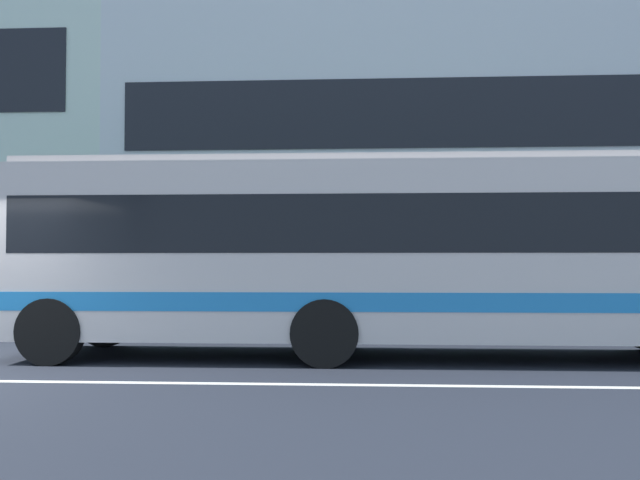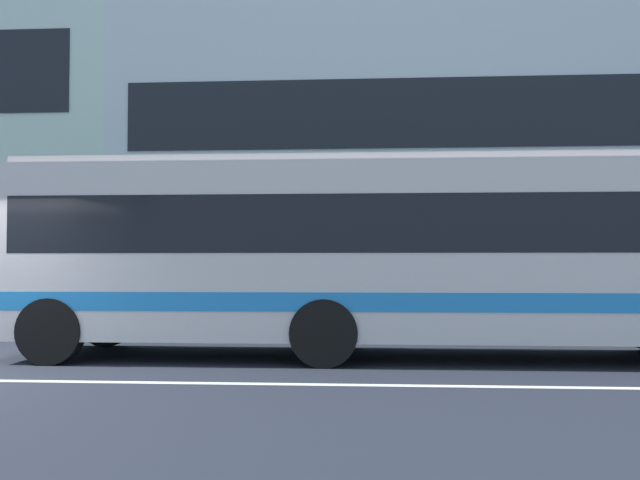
{
  "view_description": "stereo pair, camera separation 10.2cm",
  "coord_description": "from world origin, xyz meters",
  "views": [
    {
      "loc": [
        5.53,
        -8.63,
        1.53
      ],
      "look_at": [
        4.86,
        2.74,
        1.91
      ],
      "focal_mm": 38.59,
      "sensor_mm": 36.0,
      "label": 1
    },
    {
      "loc": [
        5.63,
        -8.63,
        1.53
      ],
      "look_at": [
        4.86,
        2.74,
        1.91
      ],
      "focal_mm": 38.59,
      "sensor_mm": 36.0,
      "label": 2
    }
  ],
  "objects": [
    {
      "name": "transit_bus",
      "position": [
        5.73,
        2.56,
        1.75
      ],
      "size": [
        11.7,
        2.55,
        3.17
      ],
      "color": "silver",
      "rests_on": "ground_plane"
    },
    {
      "name": "apartment_block_right",
      "position": [
        7.33,
        15.36,
        4.94
      ],
      "size": [
        18.59,
        9.5,
        9.89
      ],
      "color": "silver",
      "rests_on": "ground_plane"
    },
    {
      "name": "hedge_row_far",
      "position": [
        1.65,
        6.5,
        0.35
      ],
      "size": [
        23.44,
        1.1,
        0.7
      ],
      "primitive_type": "cube",
      "color": "#215B1E",
      "rests_on": "ground_plane"
    }
  ]
}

